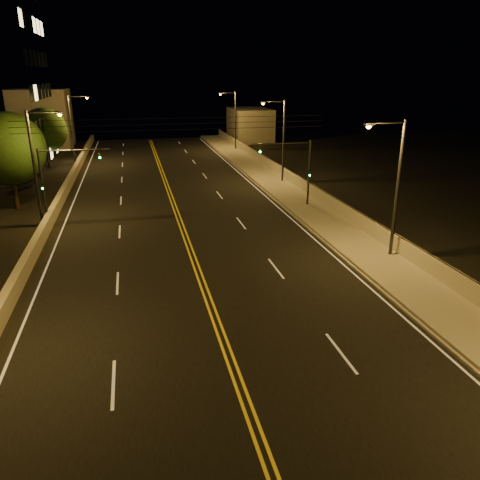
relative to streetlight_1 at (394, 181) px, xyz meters
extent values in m
cube|color=black|center=(-11.50, 0.55, -4.86)|extent=(18.00, 120.00, 0.02)
cube|color=gray|center=(-0.70, 0.55, -4.72)|extent=(3.60, 120.00, 0.30)
cube|color=gray|center=(-2.57, 0.55, -4.79)|extent=(0.14, 120.00, 0.15)
cube|color=#A69E8A|center=(0.95, 0.55, -4.07)|extent=(0.30, 120.00, 1.00)
cube|color=#A69E8A|center=(-21.08, 0.55, -4.39)|extent=(0.45, 120.00, 0.96)
cube|color=gray|center=(5.00, 54.26, -2.22)|extent=(6.00, 10.00, 5.29)
cube|color=gray|center=(-27.50, 53.09, -0.54)|extent=(8.00, 8.00, 8.66)
cylinder|color=black|center=(0.95, 0.55, -3.54)|extent=(0.06, 120.00, 0.06)
cube|color=silver|center=(-20.10, 0.55, -4.85)|extent=(0.12, 116.00, 0.00)
cube|color=silver|center=(-2.90, 0.55, -4.85)|extent=(0.12, 116.00, 0.00)
cube|color=gold|center=(-11.65, 0.55, -4.85)|extent=(0.12, 116.00, 0.00)
cube|color=gold|center=(-11.35, 0.55, -4.85)|extent=(0.12, 116.00, 0.00)
cube|color=silver|center=(-16.00, -8.95, -4.85)|extent=(0.12, 3.00, 0.00)
cube|color=silver|center=(-16.00, 0.05, -4.85)|extent=(0.12, 3.00, 0.00)
cube|color=silver|center=(-16.00, 9.05, -4.85)|extent=(0.12, 3.00, 0.00)
cube|color=silver|center=(-16.00, 18.05, -4.85)|extent=(0.12, 3.00, 0.00)
cube|color=silver|center=(-16.00, 27.05, -4.85)|extent=(0.12, 3.00, 0.00)
cube|color=silver|center=(-16.00, 36.05, -4.85)|extent=(0.12, 3.00, 0.00)
cube|color=silver|center=(-16.00, 45.05, -4.85)|extent=(0.12, 3.00, 0.00)
cube|color=silver|center=(-16.00, 54.05, -4.85)|extent=(0.12, 3.00, 0.00)
cube|color=silver|center=(-7.00, -8.95, -4.85)|extent=(0.12, 3.00, 0.00)
cube|color=silver|center=(-7.00, 0.05, -4.85)|extent=(0.12, 3.00, 0.00)
cube|color=silver|center=(-7.00, 9.05, -4.85)|extent=(0.12, 3.00, 0.00)
cube|color=silver|center=(-7.00, 18.05, -4.85)|extent=(0.12, 3.00, 0.00)
cube|color=silver|center=(-7.00, 27.05, -4.85)|extent=(0.12, 3.00, 0.00)
cube|color=silver|center=(-7.00, 36.05, -4.85)|extent=(0.12, 3.00, 0.00)
cube|color=silver|center=(-7.00, 45.05, -4.85)|extent=(0.12, 3.00, 0.00)
cube|color=silver|center=(-7.00, 54.05, -4.85)|extent=(0.12, 3.00, 0.00)
cylinder|color=#2D2D33|center=(0.30, 0.00, -0.69)|extent=(0.20, 0.20, 8.35)
cylinder|color=#2D2D33|center=(-0.80, 0.00, 3.33)|extent=(2.20, 0.12, 0.12)
cube|color=#2D2D33|center=(-1.90, 0.00, 3.26)|extent=(0.50, 0.25, 0.14)
sphere|color=#FF9E2D|center=(-1.90, 0.00, 3.16)|extent=(0.28, 0.28, 0.28)
cylinder|color=#2D2D33|center=(0.30, 21.56, -0.69)|extent=(0.20, 0.20, 8.35)
cylinder|color=#2D2D33|center=(-0.80, 21.56, 3.33)|extent=(2.20, 0.12, 0.12)
cube|color=#2D2D33|center=(-1.90, 21.56, 3.26)|extent=(0.50, 0.25, 0.14)
sphere|color=#FF9E2D|center=(-1.90, 21.56, 3.16)|extent=(0.28, 0.28, 0.28)
cylinder|color=#2D2D33|center=(0.30, 44.07, -0.69)|extent=(0.20, 0.20, 8.35)
cylinder|color=#2D2D33|center=(-0.80, 44.07, 3.33)|extent=(2.20, 0.12, 0.12)
cube|color=#2D2D33|center=(-1.90, 44.07, 3.26)|extent=(0.50, 0.25, 0.14)
sphere|color=#FF9E2D|center=(-1.90, 44.07, 3.16)|extent=(0.28, 0.28, 0.28)
cylinder|color=#2D2D33|center=(-21.70, 12.18, -0.69)|extent=(0.20, 0.20, 8.35)
cylinder|color=#2D2D33|center=(-20.60, 12.18, 3.33)|extent=(2.20, 0.12, 0.12)
cube|color=#2D2D33|center=(-19.50, 12.18, 3.26)|extent=(0.50, 0.25, 0.14)
sphere|color=#FF9E2D|center=(-19.50, 12.18, 3.16)|extent=(0.28, 0.28, 0.28)
cylinder|color=#2D2D33|center=(-21.70, 37.18, -0.69)|extent=(0.20, 0.20, 8.35)
cylinder|color=#2D2D33|center=(-20.60, 37.18, 3.33)|extent=(2.20, 0.12, 0.12)
cube|color=#2D2D33|center=(-19.50, 37.18, 3.26)|extent=(0.50, 0.25, 0.14)
sphere|color=#FF9E2D|center=(-19.50, 37.18, 3.16)|extent=(0.28, 0.28, 0.28)
cylinder|color=#2D2D33|center=(-0.50, 12.15, -2.02)|extent=(0.18, 0.18, 5.69)
cylinder|color=#2D2D33|center=(-3.00, 12.15, 0.62)|extent=(5.00, 0.10, 0.10)
cube|color=black|center=(-4.75, 12.15, 0.27)|extent=(0.28, 0.18, 0.80)
sphere|color=#19FF4C|center=(-4.75, 12.04, 0.02)|extent=(0.14, 0.14, 0.14)
cube|color=black|center=(-0.50, 12.00, -1.87)|extent=(0.22, 0.14, 0.55)
cylinder|color=#2D2D33|center=(-21.30, 12.15, -2.02)|extent=(0.18, 0.18, 5.69)
cylinder|color=#2D2D33|center=(-18.80, 12.15, 0.62)|extent=(5.00, 0.10, 0.10)
cube|color=black|center=(-17.05, 12.15, 0.27)|extent=(0.28, 0.18, 0.80)
sphere|color=#19FF4C|center=(-17.05, 12.04, 0.02)|extent=(0.14, 0.14, 0.14)
cube|color=black|center=(-21.30, 12.00, -1.87)|extent=(0.22, 0.14, 0.55)
cylinder|color=black|center=(-11.50, 10.05, 2.13)|extent=(22.00, 0.03, 0.03)
cylinder|color=black|center=(-11.50, 10.05, 2.53)|extent=(22.00, 0.03, 0.03)
cylinder|color=black|center=(-11.50, 10.05, 2.93)|extent=(22.00, 0.03, 0.03)
cylinder|color=black|center=(-24.44, 17.18, -3.47)|extent=(0.36, 0.36, 2.79)
sphere|color=black|center=(-24.44, 17.18, 0.17)|extent=(5.89, 5.89, 5.89)
cylinder|color=black|center=(-26.61, 26.68, -3.64)|extent=(0.36, 0.36, 2.45)
sphere|color=black|center=(-26.61, 26.68, -0.45)|extent=(5.17, 5.17, 5.17)
cylinder|color=black|center=(-24.61, 36.30, -3.64)|extent=(0.36, 0.36, 2.46)
sphere|color=black|center=(-24.61, 36.30, -0.43)|extent=(5.19, 5.19, 5.19)
camera|label=1|loc=(-14.69, -24.02, 5.88)|focal=35.00mm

